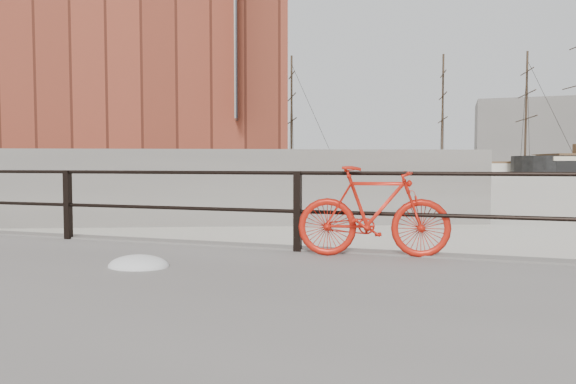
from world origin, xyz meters
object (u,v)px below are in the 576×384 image
Objects in this scene: bicycle at (374,212)px; workboat_near at (171,185)px; schooner_mid at (483,174)px; schooner_left at (255,174)px; workboat_far at (166,179)px.

workboat_near is (-18.56, 26.63, -0.88)m from bicycle.
workboat_near is at bearing -122.80° from schooner_mid.
bicycle is 78.14m from schooner_mid.
bicycle is 0.17× the size of workboat_near.
schooner_left reaches higher than workboat_near.
workboat_near is at bearing -101.22° from schooner_left.
bicycle is 50.82m from workboat_far.
bicycle is at bearing -101.78° from schooner_mid.
workboat_far is at bearing -141.11° from schooner_mid.
schooner_mid reaches higher than workboat_near.
schooner_left reaches higher than bicycle.
schooner_left is at bearing -170.43° from schooner_mid.
bicycle is at bearing -62.64° from workboat_near.
schooner_mid reaches higher than workboat_far.
workboat_near reaches higher than bicycle.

